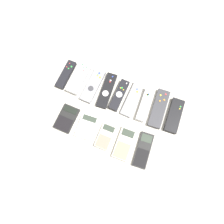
{
  "coord_description": "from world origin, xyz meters",
  "views": [
    {
      "loc": [
        0.11,
        -0.25,
        0.99
      ],
      "look_at": [
        0.0,
        0.01,
        0.01
      ],
      "focal_mm": 35.0,
      "sensor_mm": 36.0,
      "label": 1
    }
  ],
  "objects_px": {
    "remote_1": "(79,78)",
    "calculator_1": "(87,127)",
    "remote_2": "(93,85)",
    "remote_4": "(119,95)",
    "remote_3": "(107,90)",
    "calculator_0": "(67,118)",
    "remote_7": "(159,109)",
    "remote_8": "(174,116)",
    "calculator_2": "(105,137)",
    "calculator_3": "(124,144)",
    "remote_6": "(145,104)",
    "calculator_4": "(143,150)",
    "remote_5": "(132,99)",
    "remote_0": "(66,75)"
  },
  "relations": [
    {
      "from": "remote_3",
      "to": "remote_7",
      "type": "height_order",
      "value": "remote_7"
    },
    {
      "from": "remote_7",
      "to": "calculator_2",
      "type": "xyz_separation_m",
      "value": [
        -0.18,
        -0.22,
        -0.0
      ]
    },
    {
      "from": "remote_7",
      "to": "calculator_1",
      "type": "relative_size",
      "value": 1.6
    },
    {
      "from": "remote_5",
      "to": "calculator_0",
      "type": "bearing_deg",
      "value": -138.68
    },
    {
      "from": "remote_7",
      "to": "remote_8",
      "type": "relative_size",
      "value": 1.14
    },
    {
      "from": "remote_8",
      "to": "remote_4",
      "type": "bearing_deg",
      "value": 177.54
    },
    {
      "from": "remote_8",
      "to": "calculator_2",
      "type": "bearing_deg",
      "value": -143.74
    },
    {
      "from": "remote_7",
      "to": "calculator_4",
      "type": "bearing_deg",
      "value": -93.88
    },
    {
      "from": "remote_6",
      "to": "calculator_1",
      "type": "distance_m",
      "value": 0.29
    },
    {
      "from": "remote_6",
      "to": "remote_8",
      "type": "height_order",
      "value": "remote_6"
    },
    {
      "from": "remote_2",
      "to": "remote_3",
      "type": "height_order",
      "value": "remote_2"
    },
    {
      "from": "remote_4",
      "to": "calculator_1",
      "type": "bearing_deg",
      "value": -110.23
    },
    {
      "from": "remote_0",
      "to": "calculator_4",
      "type": "distance_m",
      "value": 0.52
    },
    {
      "from": "remote_8",
      "to": "calculator_1",
      "type": "relative_size",
      "value": 1.4
    },
    {
      "from": "calculator_4",
      "to": "remote_5",
      "type": "bearing_deg",
      "value": 118.31
    },
    {
      "from": "remote_7",
      "to": "calculator_3",
      "type": "relative_size",
      "value": 1.31
    },
    {
      "from": "remote_2",
      "to": "remote_3",
      "type": "relative_size",
      "value": 0.98
    },
    {
      "from": "remote_4",
      "to": "remote_7",
      "type": "distance_m",
      "value": 0.2
    },
    {
      "from": "calculator_4",
      "to": "remote_1",
      "type": "bearing_deg",
      "value": 148.97
    },
    {
      "from": "remote_2",
      "to": "remote_4",
      "type": "xyz_separation_m",
      "value": [
        0.14,
        0.0,
        0.0
      ]
    },
    {
      "from": "remote_8",
      "to": "remote_7",
      "type": "bearing_deg",
      "value": 172.64
    },
    {
      "from": "remote_5",
      "to": "calculator_4",
      "type": "height_order",
      "value": "remote_5"
    },
    {
      "from": "calculator_0",
      "to": "calculator_2",
      "type": "relative_size",
      "value": 1.09
    },
    {
      "from": "remote_1",
      "to": "remote_5",
      "type": "height_order",
      "value": "remote_1"
    },
    {
      "from": "calculator_2",
      "to": "remote_5",
      "type": "bearing_deg",
      "value": 77.08
    },
    {
      "from": "remote_0",
      "to": "calculator_4",
      "type": "xyz_separation_m",
      "value": [
        0.48,
        -0.2,
        -0.0
      ]
    },
    {
      "from": "remote_5",
      "to": "remote_6",
      "type": "distance_m",
      "value": 0.06
    },
    {
      "from": "remote_2",
      "to": "calculator_4",
      "type": "bearing_deg",
      "value": -28.9
    },
    {
      "from": "remote_4",
      "to": "remote_3",
      "type": "bearing_deg",
      "value": -178.77
    },
    {
      "from": "remote_1",
      "to": "remote_6",
      "type": "height_order",
      "value": "same"
    },
    {
      "from": "remote_5",
      "to": "remote_1",
      "type": "bearing_deg",
      "value": -178.29
    },
    {
      "from": "remote_4",
      "to": "remote_8",
      "type": "distance_m",
      "value": 0.27
    },
    {
      "from": "remote_1",
      "to": "remote_4",
      "type": "height_order",
      "value": "remote_1"
    },
    {
      "from": "remote_1",
      "to": "calculator_0",
      "type": "height_order",
      "value": "remote_1"
    },
    {
      "from": "remote_1",
      "to": "calculator_1",
      "type": "distance_m",
      "value": 0.25
    },
    {
      "from": "remote_3",
      "to": "remote_8",
      "type": "bearing_deg",
      "value": -3.77
    },
    {
      "from": "remote_7",
      "to": "calculator_0",
      "type": "height_order",
      "value": "remote_7"
    },
    {
      "from": "remote_1",
      "to": "calculator_1",
      "type": "bearing_deg",
      "value": -54.29
    },
    {
      "from": "remote_5",
      "to": "calculator_3",
      "type": "height_order",
      "value": "same"
    },
    {
      "from": "remote_3",
      "to": "calculator_0",
      "type": "bearing_deg",
      "value": -125.15
    },
    {
      "from": "remote_1",
      "to": "remote_6",
      "type": "xyz_separation_m",
      "value": [
        0.34,
        -0.01,
        0.0
      ]
    },
    {
      "from": "remote_8",
      "to": "calculator_2",
      "type": "relative_size",
      "value": 1.43
    },
    {
      "from": "remote_5",
      "to": "calculator_0",
      "type": "xyz_separation_m",
      "value": [
        -0.25,
        -0.2,
        -0.0
      ]
    },
    {
      "from": "remote_8",
      "to": "calculator_2",
      "type": "xyz_separation_m",
      "value": [
        -0.26,
        -0.21,
        -0.0
      ]
    },
    {
      "from": "remote_0",
      "to": "remote_5",
      "type": "distance_m",
      "value": 0.35
    },
    {
      "from": "remote_2",
      "to": "remote_7",
      "type": "bearing_deg",
      "value": 3.71
    },
    {
      "from": "calculator_1",
      "to": "calculator_3",
      "type": "relative_size",
      "value": 0.82
    },
    {
      "from": "remote_3",
      "to": "calculator_0",
      "type": "relative_size",
      "value": 1.45
    },
    {
      "from": "remote_6",
      "to": "calculator_4",
      "type": "bearing_deg",
      "value": -74.61
    },
    {
      "from": "remote_8",
      "to": "calculator_4",
      "type": "xyz_separation_m",
      "value": [
        -0.08,
        -0.2,
        -0.0
      ]
    }
  ]
}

